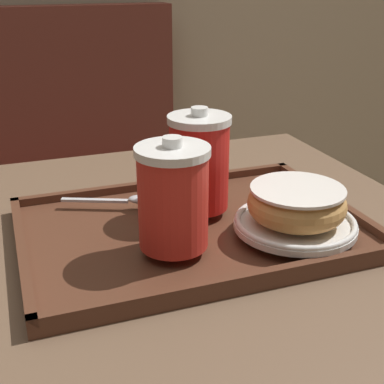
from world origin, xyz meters
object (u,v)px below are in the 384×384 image
object	(u,v)px
donut_chocolate_glazed	(297,203)
spoon	(128,200)
coffee_cup_front	(173,197)
coffee_cup_rear	(199,162)

from	to	relation	value
donut_chocolate_glazed	spoon	xyz separation A→B (m)	(-0.19, 0.16, -0.03)
coffee_cup_front	coffee_cup_rear	xyz separation A→B (m)	(0.07, 0.10, 0.00)
coffee_cup_front	coffee_cup_rear	size ratio (longest dim) A/B	0.96
coffee_cup_front	spoon	bearing A→B (deg)	98.80
coffee_cup_front	donut_chocolate_glazed	distance (m)	0.17
coffee_cup_rear	donut_chocolate_glazed	size ratio (longest dim) A/B	1.13
spoon	coffee_cup_front	bearing A→B (deg)	-57.95
coffee_cup_rear	donut_chocolate_glazed	bearing A→B (deg)	-49.07
donut_chocolate_glazed	spoon	world-z (taller)	donut_chocolate_glazed
coffee_cup_front	coffee_cup_rear	world-z (taller)	coffee_cup_rear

